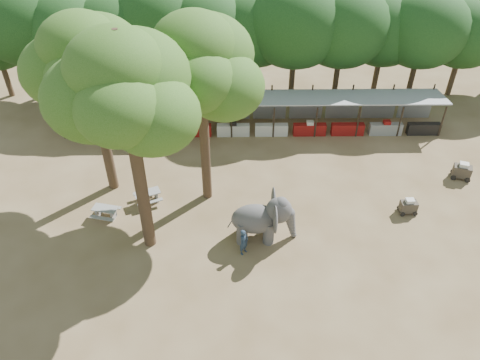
{
  "coord_description": "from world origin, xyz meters",
  "views": [
    {
      "loc": [
        -1.26,
        -16.26,
        18.73
      ],
      "look_at": [
        -1.0,
        5.0,
        2.0
      ],
      "focal_mm": 35.0,
      "sensor_mm": 36.0,
      "label": 1
    }
  ],
  "objects_px": {
    "elephant": "(263,218)",
    "cart_front": "(408,206)",
    "yard_tree_back": "(198,66)",
    "handler": "(244,242)",
    "picnic_table_near": "(106,211)",
    "cart_back": "(462,171)",
    "yard_tree_center": "(123,91)",
    "picnic_table_far": "(148,196)",
    "yard_tree_left": "(87,64)"
  },
  "relations": [
    {
      "from": "elephant",
      "to": "cart_front",
      "type": "distance_m",
      "value": 8.95
    },
    {
      "from": "yard_tree_left",
      "to": "cart_front",
      "type": "height_order",
      "value": "yard_tree_left"
    },
    {
      "from": "yard_tree_back",
      "to": "picnic_table_near",
      "type": "relative_size",
      "value": 6.65
    },
    {
      "from": "yard_tree_back",
      "to": "yard_tree_left",
      "type": "bearing_deg",
      "value": 170.54
    },
    {
      "from": "yard_tree_back",
      "to": "picnic_table_near",
      "type": "distance_m",
      "value": 10.11
    },
    {
      "from": "picnic_table_near",
      "to": "cart_front",
      "type": "bearing_deg",
      "value": 14.45
    },
    {
      "from": "yard_tree_back",
      "to": "cart_front",
      "type": "relative_size",
      "value": 10.54
    },
    {
      "from": "elephant",
      "to": "handler",
      "type": "xyz_separation_m",
      "value": [
        -1.08,
        -1.18,
        -0.61
      ]
    },
    {
      "from": "handler",
      "to": "cart_back",
      "type": "height_order",
      "value": "handler"
    },
    {
      "from": "yard_tree_center",
      "to": "picnic_table_near",
      "type": "distance_m",
      "value": 9.34
    },
    {
      "from": "yard_tree_center",
      "to": "cart_front",
      "type": "bearing_deg",
      "value": 7.96
    },
    {
      "from": "elephant",
      "to": "cart_front",
      "type": "bearing_deg",
      "value": 12.68
    },
    {
      "from": "yard_tree_back",
      "to": "elephant",
      "type": "bearing_deg",
      "value": -48.59
    },
    {
      "from": "handler",
      "to": "cart_front",
      "type": "height_order",
      "value": "handler"
    },
    {
      "from": "handler",
      "to": "picnic_table_far",
      "type": "bearing_deg",
      "value": 93.34
    },
    {
      "from": "cart_front",
      "to": "handler",
      "type": "bearing_deg",
      "value": -165.2
    },
    {
      "from": "yard_tree_back",
      "to": "cart_front",
      "type": "xyz_separation_m",
      "value": [
        12.06,
        -1.89,
        -8.04
      ]
    },
    {
      "from": "yard_tree_center",
      "to": "elephant",
      "type": "xyz_separation_m",
      "value": [
        6.37,
        0.18,
        -7.79
      ]
    },
    {
      "from": "yard_tree_center",
      "to": "picnic_table_far",
      "type": "distance_m",
      "value": 9.3
    },
    {
      "from": "elephant",
      "to": "yard_tree_back",
      "type": "bearing_deg",
      "value": 131.57
    },
    {
      "from": "handler",
      "to": "picnic_table_near",
      "type": "xyz_separation_m",
      "value": [
        -8.0,
        2.91,
        -0.33
      ]
    },
    {
      "from": "handler",
      "to": "yard_tree_back",
      "type": "bearing_deg",
      "value": 64.4
    },
    {
      "from": "elephant",
      "to": "picnic_table_near",
      "type": "distance_m",
      "value": 9.3
    },
    {
      "from": "yard_tree_back",
      "to": "picnic_table_far",
      "type": "xyz_separation_m",
      "value": [
        -3.46,
        -0.76,
        -8.04
      ]
    },
    {
      "from": "yard_tree_left",
      "to": "elephant",
      "type": "height_order",
      "value": "yard_tree_left"
    },
    {
      "from": "yard_tree_left",
      "to": "picnic_table_near",
      "type": "relative_size",
      "value": 6.45
    },
    {
      "from": "yard_tree_center",
      "to": "elephant",
      "type": "distance_m",
      "value": 10.07
    },
    {
      "from": "yard_tree_left",
      "to": "cart_back",
      "type": "bearing_deg",
      "value": 1.03
    },
    {
      "from": "cart_back",
      "to": "yard_tree_left",
      "type": "bearing_deg",
      "value": -159.81
    },
    {
      "from": "yard_tree_center",
      "to": "picnic_table_near",
      "type": "bearing_deg",
      "value": 145.0
    },
    {
      "from": "elephant",
      "to": "picnic_table_near",
      "type": "xyz_separation_m",
      "value": [
        -9.09,
        1.73,
        -0.94
      ]
    },
    {
      "from": "yard_tree_center",
      "to": "handler",
      "type": "height_order",
      "value": "yard_tree_center"
    },
    {
      "from": "elephant",
      "to": "picnic_table_near",
      "type": "relative_size",
      "value": 2.14
    },
    {
      "from": "yard_tree_center",
      "to": "picnic_table_near",
      "type": "height_order",
      "value": "yard_tree_center"
    },
    {
      "from": "handler",
      "to": "picnic_table_far",
      "type": "xyz_separation_m",
      "value": [
        -5.75,
        4.25,
        -0.31
      ]
    },
    {
      "from": "handler",
      "to": "cart_back",
      "type": "bearing_deg",
      "value": -25.88
    },
    {
      "from": "handler",
      "to": "yard_tree_left",
      "type": "bearing_deg",
      "value": 93.9
    },
    {
      "from": "yard_tree_left",
      "to": "yard_tree_center",
      "type": "height_order",
      "value": "yard_tree_center"
    },
    {
      "from": "picnic_table_near",
      "to": "picnic_table_far",
      "type": "bearing_deg",
      "value": 44.49
    },
    {
      "from": "yard_tree_left",
      "to": "cart_front",
      "type": "bearing_deg",
      "value": -9.1
    },
    {
      "from": "yard_tree_left",
      "to": "picnic_table_far",
      "type": "xyz_separation_m",
      "value": [
        2.54,
        -1.76,
        -7.7
      ]
    },
    {
      "from": "cart_front",
      "to": "yard_tree_center",
      "type": "bearing_deg",
      "value": -174.91
    },
    {
      "from": "elephant",
      "to": "handler",
      "type": "height_order",
      "value": "elephant"
    },
    {
      "from": "handler",
      "to": "picnic_table_near",
      "type": "relative_size",
      "value": 0.94
    },
    {
      "from": "yard_tree_center",
      "to": "yard_tree_left",
      "type": "bearing_deg",
      "value": 120.96
    },
    {
      "from": "yard_tree_center",
      "to": "picnic_table_near",
      "type": "xyz_separation_m",
      "value": [
        -2.72,
        1.9,
        -8.74
      ]
    },
    {
      "from": "yard_tree_back",
      "to": "elephant",
      "type": "relative_size",
      "value": 3.11
    },
    {
      "from": "yard_tree_back",
      "to": "handler",
      "type": "bearing_deg",
      "value": -65.43
    },
    {
      "from": "picnic_table_far",
      "to": "cart_back",
      "type": "bearing_deg",
      "value": -17.27
    },
    {
      "from": "picnic_table_near",
      "to": "cart_back",
      "type": "relative_size",
      "value": 1.23
    }
  ]
}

